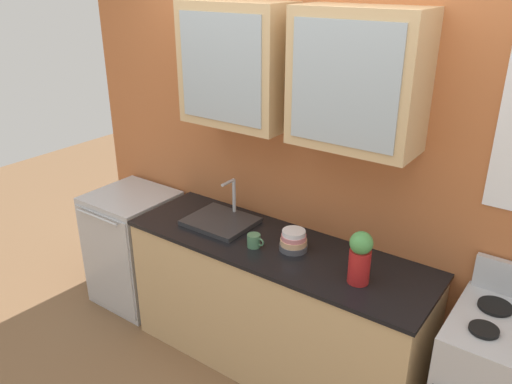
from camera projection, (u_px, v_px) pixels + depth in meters
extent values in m
plane|color=brown|center=(273.00, 361.00, 3.41)|extent=(10.00, 10.00, 0.00)
cube|color=#B76638|center=(308.00, 160.00, 3.15)|extent=(3.57, 0.10, 2.64)
cube|color=tan|center=(237.00, 65.00, 2.98)|extent=(0.67, 0.31, 0.71)
cube|color=#9EADB7|center=(220.00, 69.00, 2.86)|extent=(0.57, 0.01, 0.60)
cube|color=tan|center=(358.00, 80.00, 2.57)|extent=(0.67, 0.31, 0.71)
cube|color=#9EADB7|center=(343.00, 85.00, 2.45)|extent=(0.57, 0.01, 0.60)
cube|color=tan|center=(274.00, 308.00, 3.24)|extent=(1.91, 0.59, 0.86)
cube|color=black|center=(275.00, 247.00, 3.07)|extent=(1.93, 0.61, 0.03)
cylinder|color=black|center=(484.00, 330.00, 2.33)|extent=(0.13, 0.13, 0.02)
cylinder|color=black|center=(495.00, 306.00, 2.49)|extent=(0.16, 0.16, 0.02)
cube|color=#2D2D30|center=(220.00, 221.00, 3.32)|extent=(0.42, 0.36, 0.03)
cylinder|color=silver|center=(234.00, 196.00, 3.38)|extent=(0.02, 0.02, 0.23)
cylinder|color=silver|center=(228.00, 182.00, 3.29)|extent=(0.02, 0.12, 0.02)
cylinder|color=#4C4C54|center=(293.00, 247.00, 3.01)|extent=(0.17, 0.17, 0.04)
cylinder|color=#E0AD7F|center=(294.00, 242.00, 3.00)|extent=(0.16, 0.16, 0.04)
cylinder|color=#D87F84|center=(294.00, 238.00, 2.99)|extent=(0.15, 0.15, 0.04)
cylinder|color=white|center=(294.00, 233.00, 2.98)|extent=(0.14, 0.14, 0.04)
cylinder|color=#B21E1E|center=(359.00, 266.00, 2.67)|extent=(0.12, 0.12, 0.19)
sphere|color=#4C994C|center=(361.00, 243.00, 2.61)|extent=(0.12, 0.12, 0.12)
cylinder|color=#4C7F59|center=(254.00, 241.00, 3.03)|extent=(0.08, 0.08, 0.08)
torus|color=#4C7F59|center=(260.00, 242.00, 3.01)|extent=(0.05, 0.01, 0.05)
cube|color=silver|center=(135.00, 247.00, 3.93)|extent=(0.57, 0.56, 0.88)
cube|color=silver|center=(106.00, 263.00, 3.72)|extent=(0.54, 0.01, 0.80)
cylinder|color=silver|center=(96.00, 217.00, 3.55)|extent=(0.43, 0.02, 0.02)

